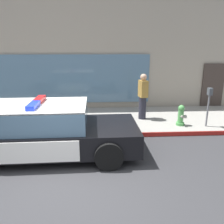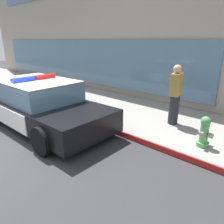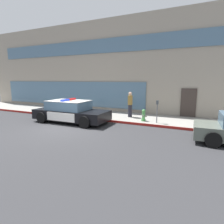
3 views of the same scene
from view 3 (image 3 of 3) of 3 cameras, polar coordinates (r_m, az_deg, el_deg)
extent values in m
plane|color=#303033|center=(10.79, -13.79, -4.97)|extent=(48.00, 48.00, 0.00)
cube|color=gray|center=(14.17, -3.07, -0.89)|extent=(48.00, 3.22, 0.15)
cube|color=maroon|center=(12.80, -6.56, -2.10)|extent=(28.80, 0.04, 0.14)
cube|color=gray|center=(21.05, 2.40, 12.49)|extent=(24.83, 10.88, 7.39)
cube|color=slate|center=(17.89, -13.59, 5.51)|extent=(14.90, 0.08, 2.10)
cube|color=#382D28|center=(13.98, 21.98, 2.31)|extent=(1.00, 0.08, 2.10)
cube|color=slate|center=(16.35, -5.55, 18.98)|extent=(20.86, 0.08, 1.10)
cube|color=black|center=(12.30, -12.10, -0.72)|extent=(4.84, 1.99, 0.60)
cube|color=silver|center=(11.43, -5.92, -0.50)|extent=(1.67, 1.89, 0.05)
cube|color=silver|center=(13.33, -17.96, 0.54)|extent=(1.38, 1.89, 0.05)
cube|color=silver|center=(13.12, -9.96, 0.00)|extent=(2.02, 0.07, 0.51)
cube|color=silver|center=(11.62, -15.29, -1.47)|extent=(2.02, 0.07, 0.51)
cube|color=yellow|center=(13.14, -9.92, 0.01)|extent=(0.22, 0.02, 0.26)
cube|color=slate|center=(12.32, -12.92, 1.95)|extent=(2.53, 1.76, 0.60)
cube|color=silver|center=(12.29, -12.97, 3.29)|extent=(2.53, 1.76, 0.04)
cube|color=red|center=(12.55, -12.04, 3.82)|extent=(0.21, 0.65, 0.11)
cube|color=blue|center=(12.01, -13.97, 3.49)|extent=(0.21, 0.65, 0.11)
cylinder|color=black|center=(12.28, -3.47, -1.29)|extent=(0.68, 0.23, 0.68)
cylinder|color=black|center=(10.68, -8.23, -3.06)|extent=(0.68, 0.23, 0.68)
cylinder|color=black|center=(14.03, -15.00, -0.23)|extent=(0.68, 0.23, 0.68)
cylinder|color=black|center=(12.64, -20.44, -1.58)|extent=(0.68, 0.23, 0.68)
cylinder|color=#4C994C|center=(11.95, 9.43, -2.41)|extent=(0.28, 0.28, 0.10)
cylinder|color=#4C994C|center=(11.89, 9.47, -1.12)|extent=(0.19, 0.19, 0.45)
sphere|color=#4C994C|center=(11.84, 9.51, 0.27)|extent=(0.22, 0.22, 0.22)
cylinder|color=gray|center=(11.83, 9.52, 0.63)|extent=(0.06, 0.06, 0.05)
cylinder|color=gray|center=(11.75, 9.28, -1.13)|extent=(0.09, 0.10, 0.09)
cylinder|color=gray|center=(12.03, 9.66, -0.89)|extent=(0.09, 0.10, 0.09)
cylinder|color=gray|center=(11.86, 10.16, -1.26)|extent=(0.10, 0.12, 0.12)
cylinder|color=black|center=(10.38, 27.29, -4.56)|extent=(0.65, 0.23, 0.64)
cylinder|color=black|center=(8.62, 28.16, -7.40)|extent=(0.65, 0.23, 0.64)
cylinder|color=#23232D|center=(13.01, 5.44, 0.36)|extent=(0.28, 0.28, 0.85)
cube|color=olive|center=(12.91, 5.49, 3.57)|extent=(0.33, 0.44, 0.62)
sphere|color=tan|center=(12.88, 5.53, 5.48)|extent=(0.24, 0.24, 0.24)
cylinder|color=slate|center=(11.49, 13.38, -0.49)|extent=(0.06, 0.06, 1.10)
cube|color=#474C51|center=(11.39, 13.51, 2.83)|extent=(0.12, 0.18, 0.24)
camera|label=1|loc=(7.16, -32.08, 8.94)|focal=36.14mm
camera|label=2|loc=(6.77, 10.87, 7.86)|focal=34.11mm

